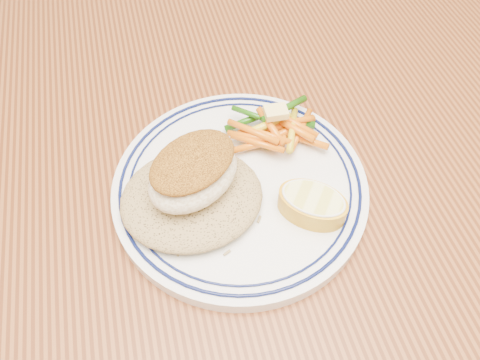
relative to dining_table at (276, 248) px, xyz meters
name	(u,v)px	position (x,y,z in m)	size (l,w,h in m)	color
dining_table	(276,248)	(0.00, 0.00, 0.00)	(1.50, 0.90, 0.75)	#542610
plate	(240,186)	(-0.04, 0.02, 0.11)	(0.25, 0.25, 0.02)	white
rice_pilaf	(191,196)	(-0.09, 0.01, 0.12)	(0.13, 0.12, 0.03)	olive
fish_fillet	(193,172)	(-0.08, 0.01, 0.15)	(0.11, 0.10, 0.04)	#F8EECD
vegetable_pile	(277,128)	(0.01, 0.07, 0.13)	(0.10, 0.08, 0.03)	gold
butter_pat	(276,112)	(0.01, 0.08, 0.14)	(0.02, 0.02, 0.01)	#F7DC79
lemon_wedge	(312,204)	(0.02, -0.03, 0.13)	(0.08, 0.08, 0.02)	gold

